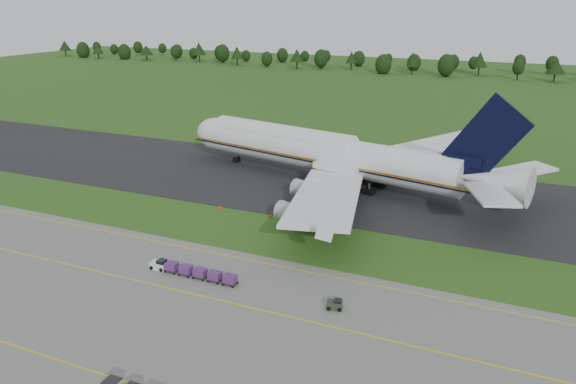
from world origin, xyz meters
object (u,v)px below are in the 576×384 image
at_px(edge_markers, 270,216).
at_px(baggage_train, 191,271).
at_px(aircraft, 328,153).
at_px(utility_cart, 335,305).

bearing_deg(edge_markers, baggage_train, -91.12).
xyz_separation_m(aircraft, baggage_train, (-2.55, -48.27, -5.48)).
bearing_deg(edge_markers, utility_cart, -50.07).
xyz_separation_m(aircraft, edge_markers, (-2.07, -23.65, -6.03)).
xyz_separation_m(utility_cart, edge_markers, (-20.77, 24.82, -0.30)).
bearing_deg(utility_cart, edge_markers, 129.93).
height_order(aircraft, utility_cart, aircraft).
distance_m(aircraft, baggage_train, 48.64).
distance_m(utility_cart, edge_markers, 32.37).
relative_size(aircraft, baggage_train, 5.69).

